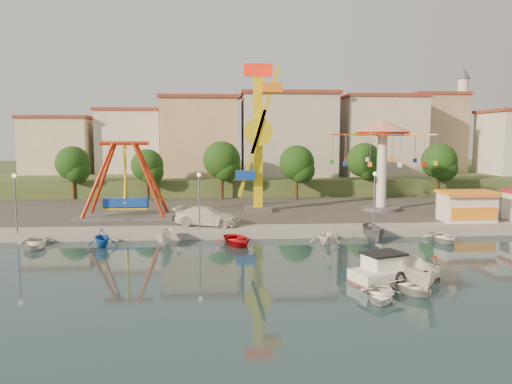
{
  "coord_description": "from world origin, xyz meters",
  "views": [
    {
      "loc": [
        -5.87,
        -31.54,
        9.13
      ],
      "look_at": [
        -2.82,
        14.0,
        4.0
      ],
      "focal_mm": 35.0,
      "sensor_mm": 36.0,
      "label": 1
    }
  ],
  "objects": [
    {
      "name": "ground",
      "position": [
        0.0,
        0.0,
        0.0
      ],
      "size": [
        200.0,
        200.0,
        0.0
      ],
      "primitive_type": "plane",
      "color": "#122833",
      "rests_on": "ground"
    },
    {
      "name": "quay_deck",
      "position": [
        0.0,
        62.0,
        0.3
      ],
      "size": [
        200.0,
        100.0,
        0.6
      ],
      "primitive_type": "cube",
      "color": "#9E998E",
      "rests_on": "ground"
    },
    {
      "name": "asphalt_pad",
      "position": [
        0.0,
        30.0,
        0.6
      ],
      "size": [
        90.0,
        28.0,
        0.01
      ],
      "primitive_type": "cube",
      "color": "#4C4944",
      "rests_on": "quay_deck"
    },
    {
      "name": "hill_terrace",
      "position": [
        0.0,
        67.0,
        1.5
      ],
      "size": [
        200.0,
        60.0,
        3.0
      ],
      "primitive_type": "cube",
      "color": "#384C26",
      "rests_on": "ground"
    },
    {
      "name": "pirate_ship_ride",
      "position": [
        -16.01,
        21.0,
        4.39
      ],
      "size": [
        10.0,
        5.0,
        8.0
      ],
      "color": "#59595E",
      "rests_on": "quay_deck"
    },
    {
      "name": "kamikaze_tower",
      "position": [
        -1.75,
        24.32,
        8.59
      ],
      "size": [
        4.15,
        3.1,
        16.5
      ],
      "color": "#59595E",
      "rests_on": "quay_deck"
    },
    {
      "name": "wave_swinger",
      "position": [
        12.3,
        24.35,
        8.2
      ],
      "size": [
        11.6,
        11.6,
        10.4
      ],
      "color": "#59595E",
      "rests_on": "quay_deck"
    },
    {
      "name": "booth_left",
      "position": [
        18.54,
        16.49,
        2.16
      ],
      "size": [
        5.4,
        3.78,
        3.08
      ],
      "color": "white",
      "rests_on": "quay_deck"
    },
    {
      "name": "lamp_post_0",
      "position": [
        -24.0,
        13.0,
        3.1
      ],
      "size": [
        0.14,
        0.14,
        5.0
      ],
      "primitive_type": "cylinder",
      "color": "#59595E",
      "rests_on": "quay_deck"
    },
    {
      "name": "lamp_post_1",
      "position": [
        -8.0,
        13.0,
        3.1
      ],
      "size": [
        0.14,
        0.14,
        5.0
      ],
      "primitive_type": "cylinder",
      "color": "#59595E",
      "rests_on": "quay_deck"
    },
    {
      "name": "lamp_post_2",
      "position": [
        8.0,
        13.0,
        3.1
      ],
      "size": [
        0.14,
        0.14,
        5.0
      ],
      "primitive_type": "cylinder",
      "color": "#59595E",
      "rests_on": "quay_deck"
    },
    {
      "name": "tree_0",
      "position": [
        -26.0,
        36.98,
        5.47
      ],
      "size": [
        4.6,
        4.6,
        7.19
      ],
      "color": "#382314",
      "rests_on": "quay_deck"
    },
    {
      "name": "tree_1",
      "position": [
        -16.0,
        36.24,
        5.2
      ],
      "size": [
        4.35,
        4.35,
        6.8
      ],
      "color": "#382314",
      "rests_on": "quay_deck"
    },
    {
      "name": "tree_2",
      "position": [
        -6.0,
        35.81,
        5.92
      ],
      "size": [
        5.02,
        5.02,
        7.85
      ],
      "color": "#382314",
      "rests_on": "quay_deck"
    },
    {
      "name": "tree_3",
      "position": [
        4.0,
        34.36,
        5.55
      ],
      "size": [
        4.68,
        4.68,
        7.32
      ],
      "color": "#382314",
      "rests_on": "quay_deck"
    },
    {
      "name": "tree_4",
      "position": [
        14.0,
        37.35,
        5.75
      ],
      "size": [
        4.86,
        4.86,
        7.6
      ],
      "color": "#382314",
      "rests_on": "quay_deck"
    },
    {
      "name": "tree_5",
      "position": [
        24.0,
        35.54,
        5.71
      ],
      "size": [
        4.83,
        4.83,
        7.54
      ],
      "color": "#382314",
      "rests_on": "quay_deck"
    },
    {
      "name": "building_0",
      "position": [
        -33.37,
        46.06,
        8.93
      ],
      "size": [
        9.26,
        9.53,
        11.87
      ],
      "primitive_type": "cube",
      "color": "beige",
      "rests_on": "hill_terrace"
    },
    {
      "name": "building_1",
      "position": [
        -21.33,
        51.38,
        7.32
      ],
      "size": [
        12.33,
        9.01,
        8.63
      ],
      "primitive_type": "cube",
      "color": "silver",
      "rests_on": "hill_terrace"
    },
    {
      "name": "building_2",
      "position": [
        -8.19,
        51.96,
        8.62
      ],
      "size": [
        11.95,
        9.28,
        11.23
      ],
      "primitive_type": "cube",
      "color": "tan",
      "rests_on": "hill_terrace"
    },
    {
      "name": "building_3",
      "position": [
        5.6,
        48.8,
        7.6
      ],
      "size": [
        12.59,
        10.5,
        9.2
      ],
      "primitive_type": "cube",
      "color": "beige",
      "rests_on": "hill_terrace"
    },
    {
      "name": "building_4",
      "position": [
        19.07,
        52.2,
        7.62
      ],
      "size": [
        10.75,
        9.23,
        9.24
      ],
      "primitive_type": "cube",
      "color": "beige",
      "rests_on": "hill_terrace"
    },
    {
      "name": "building_5",
      "position": [
        32.37,
        50.33,
        8.61
      ],
      "size": [
        12.77,
        10.96,
        11.21
      ],
      "primitive_type": "cube",
      "color": "tan",
      "rests_on": "hill_terrace"
    },
    {
      "name": "minaret",
      "position": [
        36.0,
        54.0,
        12.55
      ],
      "size": [
        2.8,
        2.8,
        18.0
      ],
      "color": "silver",
      "rests_on": "hill_terrace"
    },
    {
      "name": "cabin_motorboat",
      "position": [
        4.76,
        -1.42,
        0.53
      ],
      "size": [
        6.04,
        3.99,
        1.99
      ],
      "rotation": [
        0.0,
        0.0,
        0.36
      ],
      "color": "white",
      "rests_on": "ground"
    },
    {
      "name": "rowboat_a",
      "position": [
        5.14,
        -3.62,
        0.41
      ],
      "size": [
        3.59,
        4.44,
        0.81
      ],
      "primitive_type": "imported",
      "rotation": [
        0.0,
        0.0,
        0.22
      ],
      "color": "white",
      "rests_on": "ground"
    },
    {
      "name": "rowboat_b",
      "position": [
        2.85,
        -5.03,
        0.35
      ],
      "size": [
        3.33,
        3.93,
        0.69
      ],
      "primitive_type": "imported",
      "rotation": [
        0.0,
        0.0,
        -0.33
      ],
      "color": "white",
      "rests_on": "ground"
    },
    {
      "name": "skiff",
      "position": [
        5.86,
        -3.18,
        0.86
      ],
      "size": [
        2.17,
        4.63,
        1.73
      ],
      "primitive_type": "imported",
      "rotation": [
        0.0,
        0.0,
        -0.11
      ],
      "color": "silver",
      "rests_on": "ground"
    },
    {
      "name": "van",
      "position": [
        -7.38,
        15.82,
        1.5
      ],
      "size": [
        6.66,
        4.07,
        1.8
      ],
      "primitive_type": "imported",
      "rotation": [
        0.0,
        0.0,
        1.31
      ],
      "color": "silver",
      "rests_on": "quay_deck"
    },
    {
      "name": "moored_boat_0",
      "position": [
        -21.36,
        9.8,
        0.41
      ],
      "size": [
        3.83,
        4.61,
        0.83
      ],
      "primitive_type": "imported",
      "rotation": [
        0.0,
        0.0,
        0.28
      ],
      "color": "silver",
      "rests_on": "ground"
    },
    {
      "name": "moored_boat_1",
      "position": [
        -15.92,
        9.8,
        0.77
      ],
      "size": [
        3.3,
        3.56,
        1.54
      ],
      "primitive_type": "imported",
      "rotation": [
        0.0,
        0.0,
        0.31
      ],
      "color": "blue",
      "rests_on": "ground"
    },
    {
      "name": "moored_boat_2",
      "position": [
        -10.67,
        9.8,
        0.7
      ],
      "size": [
        1.48,
        3.66,
        1.4
      ],
      "primitive_type": "imported",
      "rotation": [
        0.0,
        0.0,
        -0.03
      ],
      "color": "silver",
      "rests_on": "ground"
    },
    {
      "name": "moored_boat_3",
      "position": [
        -4.74,
        9.8,
        0.42
      ],
      "size": [
        4.04,
        4.79,
        0.85
      ],
      "primitive_type": "imported",
      "rotation": [
        0.0,
        0.0,
        0.31
      ],
      "color": "red",
      "rests_on": "ground"
    },
    {
      "name": "moored_boat_4",
      "position": [
        2.82,
        9.8,
        0.79
      ],
      "size": [
        3.17,
        3.49,
        1.58
      ],
      "primitive_type": "imported",
      "rotation": [
        0.0,
        0.0,
        -0.21
      ],
      "color": "white",
      "rests_on": "ground"
    },
    {
      "name": "moored_boat_5",
      "position": [
        7.03,
        9.8,
        0.79
      ],
      "size": [
        1.71,
        4.15,
        1.58
      ],
      "primitive_type": "imported",
      "rotation": [
        0.0,
        0.0,
        -0.04
      ],
      "color": "slate",
      "rests_on": "ground"
    },
    {
      "name": "moored_boat_6",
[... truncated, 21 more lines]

